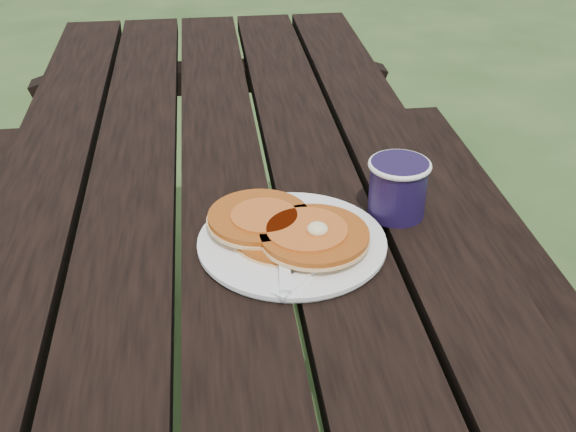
{
  "coord_description": "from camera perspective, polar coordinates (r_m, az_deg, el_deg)",
  "views": [
    {
      "loc": [
        -0.02,
        -1.07,
        1.32
      ],
      "look_at": [
        0.08,
        -0.23,
        0.8
      ],
      "focal_mm": 45.0,
      "sensor_mm": 36.0,
      "label": 1
    }
  ],
  "objects": [
    {
      "name": "fork",
      "position": [
        0.95,
        -0.27,
        -3.97
      ],
      "size": [
        0.05,
        0.16,
        0.01
      ],
      "primitive_type": null,
      "rotation": [
        0.0,
        0.0,
        -0.1
      ],
      "color": "white",
      "rests_on": "plate"
    },
    {
      "name": "plate",
      "position": [
        1.02,
        0.32,
        -2.15
      ],
      "size": [
        0.3,
        0.3,
        0.01
      ],
      "primitive_type": "cylinder",
      "rotation": [
        0.0,
        0.0,
        -0.16
      ],
      "color": "white",
      "rests_on": "picnic_table"
    },
    {
      "name": "knife",
      "position": [
        0.97,
        2.31,
        -3.72
      ],
      "size": [
        0.14,
        0.15,
        0.0
      ],
      "primitive_type": "cube",
      "rotation": [
        0.0,
        0.0,
        -0.75
      ],
      "color": "white",
      "rests_on": "plate"
    },
    {
      "name": "pancake_stack",
      "position": [
        1.02,
        -0.02,
        -1.03
      ],
      "size": [
        0.22,
        0.21,
        0.04
      ],
      "rotation": [
        0.0,
        0.0,
        -0.39
      ],
      "color": "#B25214",
      "rests_on": "plate"
    },
    {
      "name": "picnic_table",
      "position": [
        1.44,
        -4.41,
        -10.06
      ],
      "size": [
        1.36,
        1.8,
        0.75
      ],
      "color": "black",
      "rests_on": "ground"
    },
    {
      "name": "coffee_cup",
      "position": [
        1.08,
        8.69,
        2.46
      ],
      "size": [
        0.09,
        0.09,
        0.09
      ],
      "rotation": [
        0.0,
        0.0,
        -0.27
      ],
      "color": "#190F33",
      "rests_on": "picnic_table"
    }
  ]
}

